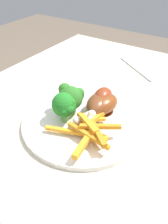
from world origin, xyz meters
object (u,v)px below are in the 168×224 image
at_px(dinner_plate, 84,121).
at_px(chicken_drumstick_extra, 97,105).
at_px(broccoli_floret_front, 67,104).
at_px(chicken_drumstick_near, 102,105).
at_px(fork, 136,68).
at_px(carrot_fries_pile, 90,130).
at_px(dining_table, 72,154).
at_px(broccoli_floret_middle, 64,105).
at_px(chicken_drumstick_far, 102,99).
at_px(broccoli_floret_back, 71,97).

height_order(dinner_plate, chicken_drumstick_extra, chicken_drumstick_extra).
height_order(broccoli_floret_front, chicken_drumstick_extra, broccoli_floret_front).
distance_m(chicken_drumstick_near, fork, 0.29).
xyz_separation_m(dinner_plate, carrot_fries_pile, (-0.04, -0.04, 0.03)).
relative_size(dining_table, chicken_drumstick_near, 7.40).
height_order(dining_table, broccoli_floret_front, broccoli_floret_front).
distance_m(broccoli_floret_middle, carrot_fries_pile, 0.08).
distance_m(broccoli_floret_middle, chicken_drumstick_extra, 0.08).
distance_m(dinner_plate, fork, 0.33).
bearing_deg(dinner_plate, broccoli_floret_front, 109.20).
relative_size(chicken_drumstick_far, chicken_drumstick_extra, 0.78).
xyz_separation_m(broccoli_floret_back, chicken_drumstick_far, (0.06, -0.05, -0.02)).
distance_m(broccoli_floret_middle, chicken_drumstick_far, 0.10).
bearing_deg(dinner_plate, chicken_drumstick_near, -23.90).
xyz_separation_m(chicken_drumstick_near, chicken_drumstick_extra, (-0.01, 0.01, 0.00)).
height_order(dining_table, broccoli_floret_back, broccoli_floret_back).
height_order(carrot_fries_pile, chicken_drumstick_extra, chicken_drumstick_extra).
bearing_deg(carrot_fries_pile, fork, 7.62).
height_order(broccoli_floret_back, carrot_fries_pile, broccoli_floret_back).
xyz_separation_m(chicken_drumstick_far, fork, (0.27, 0.02, -0.03)).
distance_m(chicken_drumstick_far, fork, 0.27).
xyz_separation_m(broccoli_floret_front, broccoli_floret_back, (0.02, 0.00, 0.01)).
bearing_deg(dinner_plate, broccoli_floret_middle, 126.19).
height_order(broccoli_floret_front, chicken_drumstick_near, broccoli_floret_front).
bearing_deg(chicken_drumstick_far, broccoli_floret_back, 138.72).
relative_size(chicken_drumstick_near, chicken_drumstick_extra, 0.99).
xyz_separation_m(broccoli_floret_back, chicken_drumstick_extra, (0.03, -0.05, -0.02)).
xyz_separation_m(chicken_drumstick_far, chicken_drumstick_extra, (-0.02, -0.00, -0.00)).
distance_m(broccoli_floret_front, broccoli_floret_middle, 0.01).
relative_size(dining_table, broccoli_floret_back, 14.53).
bearing_deg(carrot_fries_pile, chicken_drumstick_extra, 19.87).
height_order(chicken_drumstick_near, fork, chicken_drumstick_near).
bearing_deg(dining_table, chicken_drumstick_far, -35.63).
distance_m(dining_table, fork, 0.36).
xyz_separation_m(carrot_fries_pile, chicken_drumstick_far, (0.11, 0.03, 0.01)).
height_order(chicken_drumstick_far, chicken_drumstick_extra, chicken_drumstick_far).
xyz_separation_m(chicken_drumstick_near, chicken_drumstick_far, (0.02, 0.01, 0.00)).
bearing_deg(broccoli_floret_front, fork, -4.93).
relative_size(broccoli_floret_front, carrot_fries_pile, 0.34).
height_order(carrot_fries_pile, chicken_drumstick_far, chicken_drumstick_far).
relative_size(dinner_plate, fork, 1.53).
bearing_deg(chicken_drumstick_extra, broccoli_floret_middle, 142.74).
distance_m(carrot_fries_pile, chicken_drumstick_extra, 0.09).
bearing_deg(broccoli_floret_middle, broccoli_floret_back, 6.81).
relative_size(dining_table, fork, 5.56).
bearing_deg(broccoli_floret_middle, chicken_drumstick_extra, -37.26).
height_order(carrot_fries_pile, chicken_drumstick_near, chicken_drumstick_near).
relative_size(broccoli_floret_front, broccoli_floret_back, 0.79).
xyz_separation_m(dinner_plate, chicken_drumstick_far, (0.06, -0.01, 0.03)).
bearing_deg(chicken_drumstick_near, dining_table, 132.02).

